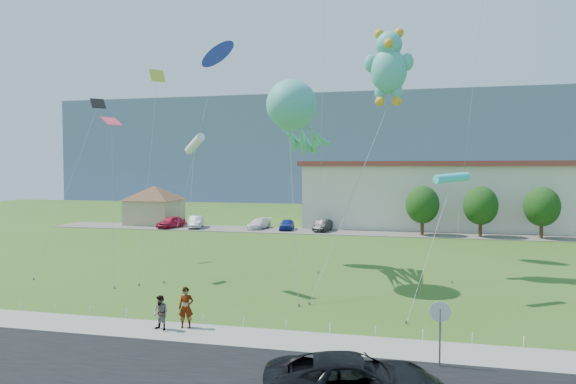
{
  "coord_description": "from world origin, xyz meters",
  "views": [
    {
      "loc": [
        8.22,
        -23.6,
        7.37
      ],
      "look_at": [
        0.94,
        8.0,
        5.86
      ],
      "focal_mm": 32.0,
      "sensor_mm": 36.0,
      "label": 1
    }
  ],
  "objects_px": {
    "stop_sign": "(440,318)",
    "parked_car_black": "(323,225)",
    "parked_car_blue": "(287,224)",
    "octopus_kite": "(295,116)",
    "parked_car_white": "(259,223)",
    "pedestrian_left": "(186,307)",
    "parked_car_red": "(171,222)",
    "warehouse": "(557,195)",
    "pedestrian_right": "(161,313)",
    "parked_car_silver": "(196,222)",
    "teddy_bear_kite": "(389,65)",
    "pavilion": "(155,201)",
    "suv": "(355,382)"
  },
  "relations": [
    {
      "from": "stop_sign",
      "to": "parked_car_black",
      "type": "bearing_deg",
      "value": 105.15
    },
    {
      "from": "parked_car_blue",
      "to": "octopus_kite",
      "type": "height_order",
      "value": "octopus_kite"
    },
    {
      "from": "parked_car_white",
      "to": "parked_car_black",
      "type": "relative_size",
      "value": 1.05
    },
    {
      "from": "pedestrian_left",
      "to": "parked_car_red",
      "type": "xyz_separation_m",
      "value": [
        -18.35,
        36.39,
        -0.25
      ]
    },
    {
      "from": "stop_sign",
      "to": "parked_car_red",
      "type": "bearing_deg",
      "value": 127.37
    },
    {
      "from": "warehouse",
      "to": "octopus_kite",
      "type": "distance_m",
      "value": 43.48
    },
    {
      "from": "stop_sign",
      "to": "parked_car_blue",
      "type": "bearing_deg",
      "value": 110.76
    },
    {
      "from": "warehouse",
      "to": "pedestrian_left",
      "type": "xyz_separation_m",
      "value": [
        -27.48,
        -46.18,
        -3.09
      ]
    },
    {
      "from": "pedestrian_right",
      "to": "parked_car_silver",
      "type": "relative_size",
      "value": 0.36
    },
    {
      "from": "pedestrian_left",
      "to": "teddy_bear_kite",
      "type": "distance_m",
      "value": 22.05
    },
    {
      "from": "stop_sign",
      "to": "parked_car_red",
      "type": "xyz_separation_m",
      "value": [
        -29.34,
        38.42,
        -1.09
      ]
    },
    {
      "from": "pedestrian_right",
      "to": "octopus_kite",
      "type": "height_order",
      "value": "octopus_kite"
    },
    {
      "from": "parked_car_red",
      "to": "parked_car_silver",
      "type": "relative_size",
      "value": 0.96
    },
    {
      "from": "stop_sign",
      "to": "warehouse",
      "type": "bearing_deg",
      "value": 71.1
    },
    {
      "from": "stop_sign",
      "to": "pavilion",
      "type": "bearing_deg",
      "value": 128.44
    },
    {
      "from": "suv",
      "to": "pedestrian_right",
      "type": "height_order",
      "value": "pedestrian_right"
    },
    {
      "from": "warehouse",
      "to": "teddy_bear_kite",
      "type": "height_order",
      "value": "teddy_bear_kite"
    },
    {
      "from": "parked_car_red",
      "to": "pedestrian_left",
      "type": "bearing_deg",
      "value": -51.14
    },
    {
      "from": "pavilion",
      "to": "pedestrian_right",
      "type": "distance_m",
      "value": 46.16
    },
    {
      "from": "parked_car_black",
      "to": "octopus_kite",
      "type": "relative_size",
      "value": 0.31
    },
    {
      "from": "warehouse",
      "to": "parked_car_red",
      "type": "distance_m",
      "value": 46.99
    },
    {
      "from": "parked_car_silver",
      "to": "parked_car_black",
      "type": "distance_m",
      "value": 15.7
    },
    {
      "from": "pedestrian_right",
      "to": "parked_car_blue",
      "type": "height_order",
      "value": "pedestrian_right"
    },
    {
      "from": "warehouse",
      "to": "parked_car_black",
      "type": "xyz_separation_m",
      "value": [
        -27.14,
        -8.89,
        -3.4
      ]
    },
    {
      "from": "pedestrian_left",
      "to": "pedestrian_right",
      "type": "bearing_deg",
      "value": -167.36
    },
    {
      "from": "pedestrian_right",
      "to": "parked_car_silver",
      "type": "height_order",
      "value": "pedestrian_right"
    },
    {
      "from": "pavilion",
      "to": "pedestrian_right",
      "type": "height_order",
      "value": "pavilion"
    },
    {
      "from": "parked_car_red",
      "to": "octopus_kite",
      "type": "height_order",
      "value": "octopus_kite"
    },
    {
      "from": "pavilion",
      "to": "parked_car_silver",
      "type": "xyz_separation_m",
      "value": [
        7.16,
        -3.12,
        -2.24
      ]
    },
    {
      "from": "parked_car_silver",
      "to": "parked_car_black",
      "type": "height_order",
      "value": "parked_car_silver"
    },
    {
      "from": "suv",
      "to": "parked_car_blue",
      "type": "relative_size",
      "value": 1.51
    },
    {
      "from": "parked_car_silver",
      "to": "parked_car_black",
      "type": "bearing_deg",
      "value": -15.19
    },
    {
      "from": "teddy_bear_kite",
      "to": "octopus_kite",
      "type": "bearing_deg",
      "value": -144.29
    },
    {
      "from": "pavilion",
      "to": "parked_car_white",
      "type": "relative_size",
      "value": 2.17
    },
    {
      "from": "pedestrian_left",
      "to": "parked_car_white",
      "type": "xyz_separation_m",
      "value": [
        -7.57,
        38.0,
        -0.35
      ]
    },
    {
      "from": "warehouse",
      "to": "parked_car_black",
      "type": "distance_m",
      "value": 28.77
    },
    {
      "from": "pedestrian_left",
      "to": "parked_car_blue",
      "type": "distance_m",
      "value": 37.73
    },
    {
      "from": "parked_car_red",
      "to": "parked_car_black",
      "type": "relative_size",
      "value": 1.05
    },
    {
      "from": "warehouse",
      "to": "suv",
      "type": "relative_size",
      "value": 10.86
    },
    {
      "from": "teddy_bear_kite",
      "to": "parked_car_red",
      "type": "bearing_deg",
      "value": 141.74
    },
    {
      "from": "parked_car_red",
      "to": "parked_car_white",
      "type": "height_order",
      "value": "parked_car_red"
    },
    {
      "from": "pavilion",
      "to": "parked_car_blue",
      "type": "height_order",
      "value": "pavilion"
    },
    {
      "from": "warehouse",
      "to": "parked_car_blue",
      "type": "height_order",
      "value": "warehouse"
    },
    {
      "from": "pedestrian_left",
      "to": "parked_car_white",
      "type": "height_order",
      "value": "pedestrian_left"
    },
    {
      "from": "stop_sign",
      "to": "parked_car_black",
      "type": "height_order",
      "value": "stop_sign"
    },
    {
      "from": "warehouse",
      "to": "parked_car_silver",
      "type": "height_order",
      "value": "warehouse"
    },
    {
      "from": "suv",
      "to": "pedestrian_left",
      "type": "xyz_separation_m",
      "value": [
        -8.25,
        5.98,
        0.19
      ]
    },
    {
      "from": "teddy_bear_kite",
      "to": "warehouse",
      "type": "bearing_deg",
      "value": 58.39
    },
    {
      "from": "parked_car_blue",
      "to": "parked_car_black",
      "type": "distance_m",
      "value": 4.36
    },
    {
      "from": "pedestrian_left",
      "to": "pedestrian_right",
      "type": "height_order",
      "value": "pedestrian_left"
    }
  ]
}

